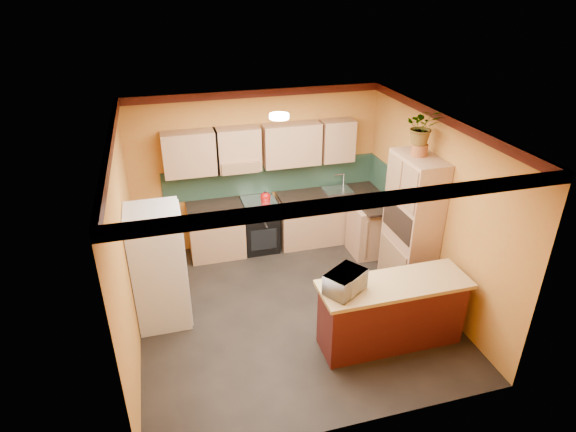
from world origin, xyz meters
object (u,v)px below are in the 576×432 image
(base_cabinets_back, at_px, (295,221))
(stove, at_px, (260,225))
(microwave, at_px, (345,282))
(fridge, at_px, (159,267))
(breakfast_bar, at_px, (391,315))
(pantry, at_px, (411,225))

(base_cabinets_back, relative_size, stove, 4.01)
(microwave, bearing_deg, fridge, 115.52)
(stove, relative_size, microwave, 1.87)
(breakfast_bar, distance_m, microwave, 0.91)
(microwave, bearing_deg, pantry, 3.35)
(base_cabinets_back, relative_size, microwave, 7.52)
(fridge, bearing_deg, microwave, -30.78)
(breakfast_bar, bearing_deg, microwave, 180.00)
(microwave, bearing_deg, stove, 64.92)
(pantry, relative_size, breakfast_bar, 1.17)
(pantry, xyz_separation_m, microwave, (-1.48, -1.11, 0.01))
(pantry, relative_size, microwave, 4.32)
(fridge, distance_m, microwave, 2.48)
(fridge, relative_size, microwave, 3.50)
(base_cabinets_back, distance_m, fridge, 2.82)
(base_cabinets_back, xyz_separation_m, microwave, (-0.20, -2.81, 0.62))
(stove, distance_m, breakfast_bar, 3.01)
(stove, distance_m, microwave, 2.90)
(stove, xyz_separation_m, fridge, (-1.70, -1.54, 0.39))
(stove, bearing_deg, pantry, -41.69)
(base_cabinets_back, distance_m, pantry, 2.21)
(pantry, distance_m, breakfast_bar, 1.51)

